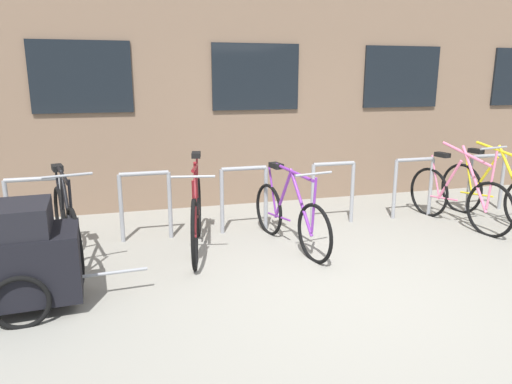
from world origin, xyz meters
TOP-DOWN VIEW (x-y plane):
  - ground_plane at (0.00, 0.00)m, footprint 42.00×42.00m
  - storefront_building at (-0.00, 6.04)m, footprint 28.00×5.72m
  - bike_rack at (0.10, 1.90)m, footprint 6.61×0.05m
  - bicycle_purple at (-0.13, 1.24)m, footprint 0.49×1.65m
  - bicycle_yellow at (2.81, 1.43)m, footprint 0.47×1.76m
  - bicycle_black at (-2.52, 1.30)m, footprint 0.55×1.67m
  - bicycle_pink at (2.26, 1.43)m, footprint 0.47×1.67m
  - bicycle_maroon at (-1.17, 1.43)m, footprint 0.49×1.78m
  - bike_trailer at (-2.79, 0.37)m, footprint 1.47×0.73m

SIDE VIEW (x-z plane):
  - ground_plane at x=0.00m, z-range 0.00..0.00m
  - bicycle_purple at x=-0.13m, z-range -0.12..0.84m
  - bicycle_pink at x=2.26m, z-range -0.17..0.94m
  - bicycle_yellow at x=2.81m, z-range -0.16..0.94m
  - bicycle_maroon at x=-1.17m, z-range -0.14..0.94m
  - bicycle_black at x=-2.52m, z-range -0.13..0.93m
  - bike_trailer at x=-2.79m, z-range 0.01..0.94m
  - bike_rack at x=0.10m, z-range 0.09..0.93m
  - storefront_building at x=0.00m, z-range 0.00..6.50m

